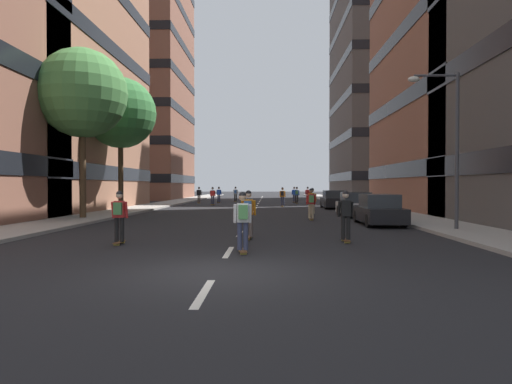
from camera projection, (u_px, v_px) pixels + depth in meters
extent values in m
plane|color=black|center=(256.00, 207.00, 41.21)|extent=(186.13, 186.13, 0.00)
cube|color=#9E9991|center=(165.00, 204.00, 45.37)|extent=(3.13, 85.31, 0.14)
cube|color=#9E9991|center=(351.00, 204.00, 44.80)|extent=(3.13, 85.31, 0.14)
cube|color=silver|center=(204.00, 293.00, 8.21)|extent=(0.16, 2.20, 0.01)
cube|color=silver|center=(229.00, 252.00, 13.21)|extent=(0.16, 2.20, 0.01)
cube|color=silver|center=(240.00, 234.00, 18.20)|extent=(0.16, 2.20, 0.01)
cube|color=silver|center=(246.00, 223.00, 23.20)|extent=(0.16, 2.20, 0.01)
cube|color=silver|center=(250.00, 216.00, 28.20)|extent=(0.16, 2.20, 0.01)
cube|color=silver|center=(253.00, 212.00, 33.19)|extent=(0.16, 2.20, 0.01)
cube|color=silver|center=(255.00, 208.00, 38.19)|extent=(0.16, 2.20, 0.01)
cube|color=silver|center=(257.00, 205.00, 43.19)|extent=(0.16, 2.20, 0.01)
cube|color=silver|center=(258.00, 203.00, 48.19)|extent=(0.16, 2.20, 0.01)
cube|color=silver|center=(259.00, 202.00, 53.18)|extent=(0.16, 2.20, 0.01)
cube|color=silver|center=(260.00, 200.00, 58.18)|extent=(0.16, 2.20, 0.01)
cube|color=silver|center=(261.00, 199.00, 63.18)|extent=(0.16, 2.20, 0.01)
cube|color=silver|center=(262.00, 198.00, 68.17)|extent=(0.16, 2.20, 0.01)
cube|color=silver|center=(262.00, 197.00, 73.17)|extent=(0.16, 2.20, 0.01)
cube|color=silver|center=(263.00, 196.00, 78.17)|extent=(0.16, 2.20, 0.01)
cube|color=black|center=(20.00, 173.00, 35.21)|extent=(14.92, 21.02, 1.10)
cube|color=black|center=(20.00, 112.00, 35.13)|extent=(14.92, 21.02, 1.10)
cube|color=black|center=(19.00, 50.00, 35.06)|extent=(14.92, 21.02, 1.10)
cube|color=brown|center=(132.00, 67.00, 63.79)|extent=(14.80, 17.44, 37.36)
cube|color=black|center=(132.00, 179.00, 64.04)|extent=(14.92, 17.56, 1.10)
cube|color=black|center=(132.00, 146.00, 63.97)|extent=(14.92, 17.56, 1.10)
cube|color=black|center=(132.00, 113.00, 63.89)|extent=(14.92, 17.56, 1.10)
cube|color=black|center=(132.00, 80.00, 63.82)|extent=(14.92, 17.56, 1.10)
cube|color=black|center=(132.00, 47.00, 63.75)|extent=(14.92, 17.56, 1.10)
cube|color=black|center=(132.00, 14.00, 63.67)|extent=(14.92, 17.56, 1.10)
cube|color=brown|center=(497.00, 8.00, 33.91)|extent=(14.80, 19.00, 30.66)
cube|color=black|center=(495.00, 171.00, 34.10)|extent=(14.92, 19.12, 1.10)
cube|color=black|center=(496.00, 103.00, 34.02)|extent=(14.92, 19.12, 1.10)
cube|color=black|center=(497.00, 35.00, 33.94)|extent=(14.92, 19.12, 1.10)
cube|color=#4C4744|center=(392.00, 70.00, 62.70)|extent=(14.80, 20.19, 35.92)
cube|color=black|center=(392.00, 177.00, 62.93)|extent=(14.92, 20.31, 1.10)
cube|color=black|center=(392.00, 140.00, 62.85)|extent=(14.92, 20.31, 1.10)
cube|color=black|center=(392.00, 103.00, 62.77)|extent=(14.92, 20.31, 1.10)
cube|color=black|center=(392.00, 66.00, 62.69)|extent=(14.92, 20.31, 1.10)
cube|color=black|center=(393.00, 29.00, 62.61)|extent=(14.92, 20.31, 1.10)
cube|color=black|center=(333.00, 202.00, 37.89)|extent=(1.80, 4.40, 0.70)
cube|color=#2D3338|center=(334.00, 194.00, 37.73)|extent=(1.60, 2.10, 0.64)
cylinder|color=black|center=(322.00, 204.00, 39.37)|extent=(0.22, 0.64, 0.64)
cylinder|color=black|center=(340.00, 204.00, 39.32)|extent=(0.22, 0.64, 0.64)
cylinder|color=black|center=(326.00, 205.00, 36.47)|extent=(0.22, 0.64, 0.64)
cylinder|color=black|center=(346.00, 205.00, 36.42)|extent=(0.22, 0.64, 0.64)
cube|color=black|center=(379.00, 214.00, 22.20)|extent=(1.80, 4.40, 0.70)
cube|color=#2D3338|center=(379.00, 201.00, 22.04)|extent=(1.60, 2.10, 0.64)
cylinder|color=black|center=(357.00, 216.00, 23.68)|extent=(0.22, 0.64, 0.64)
cylinder|color=black|center=(387.00, 216.00, 23.63)|extent=(0.22, 0.64, 0.64)
cylinder|color=black|center=(369.00, 221.00, 20.78)|extent=(0.22, 0.64, 0.64)
cylinder|color=black|center=(404.00, 221.00, 20.73)|extent=(0.22, 0.64, 0.64)
cube|color=silver|center=(355.00, 208.00, 28.31)|extent=(1.80, 4.40, 0.70)
cube|color=#2D3338|center=(356.00, 197.00, 28.15)|extent=(1.60, 2.10, 0.64)
cylinder|color=black|center=(339.00, 210.00, 29.79)|extent=(0.22, 0.64, 0.64)
cylinder|color=black|center=(363.00, 210.00, 29.74)|extent=(0.22, 0.64, 0.64)
cylinder|color=black|center=(346.00, 213.00, 26.89)|extent=(0.22, 0.64, 0.64)
cylinder|color=black|center=(373.00, 213.00, 26.84)|extent=(0.22, 0.64, 0.64)
cylinder|color=#4C3823|center=(121.00, 174.00, 31.90)|extent=(0.36, 0.36, 5.18)
sphere|color=#387A3D|center=(120.00, 113.00, 31.83)|extent=(4.98, 4.98, 4.98)
cylinder|color=#4C3823|center=(83.00, 171.00, 25.40)|extent=(0.36, 0.36, 5.25)
sphere|color=#478442|center=(82.00, 93.00, 25.33)|extent=(5.00, 5.00, 5.00)
cylinder|color=#3F3F44|center=(457.00, 151.00, 18.80)|extent=(0.16, 0.16, 6.50)
cylinder|color=#3F3F44|center=(436.00, 75.00, 18.78)|extent=(1.80, 0.10, 0.10)
ellipsoid|color=silver|center=(414.00, 79.00, 18.81)|extent=(0.50, 0.30, 0.24)
cube|color=brown|center=(283.00, 206.00, 40.84)|extent=(0.32, 0.92, 0.02)
cylinder|color=#D8BF4C|center=(283.00, 206.00, 41.15)|extent=(0.19, 0.09, 0.07)
cylinder|color=#D8BF4C|center=(282.00, 206.00, 40.52)|extent=(0.19, 0.09, 0.07)
cylinder|color=#2D334C|center=(282.00, 201.00, 40.85)|extent=(0.16, 0.16, 0.80)
cylinder|color=#2D334C|center=(283.00, 201.00, 40.82)|extent=(0.16, 0.16, 0.80)
cube|color=orange|center=(283.00, 194.00, 40.82)|extent=(0.34, 0.24, 0.55)
cylinder|color=orange|center=(280.00, 194.00, 40.91)|extent=(0.12, 0.24, 0.55)
cylinder|color=orange|center=(285.00, 194.00, 40.83)|extent=(0.12, 0.24, 0.55)
sphere|color=#997051|center=(283.00, 189.00, 40.83)|extent=(0.22, 0.22, 0.22)
sphere|color=black|center=(283.00, 188.00, 40.83)|extent=(0.21, 0.21, 0.21)
cube|color=black|center=(282.00, 194.00, 40.64)|extent=(0.28, 0.19, 0.40)
cube|color=brown|center=(119.00, 242.00, 14.93)|extent=(0.25, 0.91, 0.02)
cylinder|color=#D8BF4C|center=(122.00, 242.00, 15.25)|extent=(0.18, 0.08, 0.07)
cylinder|color=#D8BF4C|center=(117.00, 245.00, 14.61)|extent=(0.18, 0.08, 0.07)
cylinder|color=black|center=(117.00, 230.00, 14.92)|extent=(0.15, 0.15, 0.80)
cylinder|color=black|center=(122.00, 230.00, 14.92)|extent=(0.15, 0.15, 0.80)
cube|color=red|center=(119.00, 209.00, 14.91)|extent=(0.33, 0.22, 0.55)
cylinder|color=red|center=(113.00, 210.00, 14.96)|extent=(0.10, 0.23, 0.55)
cylinder|color=red|center=(126.00, 210.00, 14.97)|extent=(0.10, 0.23, 0.55)
sphere|color=beige|center=(119.00, 195.00, 14.92)|extent=(0.22, 0.22, 0.22)
sphere|color=black|center=(119.00, 194.00, 14.92)|extent=(0.21, 0.21, 0.21)
cube|color=#4C8C4C|center=(118.00, 209.00, 14.73)|extent=(0.27, 0.17, 0.40)
cube|color=brown|center=(294.00, 202.00, 50.47)|extent=(0.40, 0.92, 0.02)
cylinder|color=#D8BF4C|center=(293.00, 202.00, 50.79)|extent=(0.19, 0.11, 0.07)
cylinder|color=#D8BF4C|center=(295.00, 202.00, 50.16)|extent=(0.19, 0.11, 0.07)
cylinder|color=#2D334C|center=(293.00, 198.00, 50.45)|extent=(0.17, 0.17, 0.80)
cylinder|color=#2D334C|center=(295.00, 198.00, 50.48)|extent=(0.17, 0.17, 0.80)
cube|color=blue|center=(294.00, 192.00, 50.45)|extent=(0.36, 0.27, 0.55)
cylinder|color=blue|center=(292.00, 192.00, 50.46)|extent=(0.14, 0.24, 0.55)
cylinder|color=blue|center=(296.00, 192.00, 50.55)|extent=(0.14, 0.24, 0.55)
sphere|color=beige|center=(294.00, 188.00, 50.47)|extent=(0.22, 0.22, 0.22)
sphere|color=black|center=(294.00, 188.00, 50.47)|extent=(0.21, 0.21, 0.21)
cube|color=brown|center=(248.00, 237.00, 16.37)|extent=(0.26, 0.91, 0.02)
cylinder|color=#D8BF4C|center=(249.00, 237.00, 16.69)|extent=(0.18, 0.08, 0.07)
cylinder|color=#D8BF4C|center=(247.00, 239.00, 16.05)|extent=(0.18, 0.08, 0.07)
cylinder|color=#594C47|center=(246.00, 226.00, 16.37)|extent=(0.15, 0.15, 0.80)
cylinder|color=#594C47|center=(251.00, 226.00, 16.35)|extent=(0.15, 0.15, 0.80)
cube|color=orange|center=(248.00, 207.00, 16.35)|extent=(0.33, 0.22, 0.55)
cylinder|color=orange|center=(243.00, 208.00, 16.42)|extent=(0.10, 0.23, 0.55)
cylinder|color=orange|center=(255.00, 208.00, 16.38)|extent=(0.10, 0.23, 0.55)
sphere|color=beige|center=(248.00, 195.00, 16.36)|extent=(0.22, 0.22, 0.22)
sphere|color=black|center=(248.00, 193.00, 16.36)|extent=(0.21, 0.21, 0.21)
cube|color=#3F72BF|center=(248.00, 206.00, 16.17)|extent=(0.27, 0.18, 0.40)
cube|color=brown|center=(219.00, 202.00, 49.66)|extent=(0.35, 0.92, 0.02)
cylinder|color=#D8BF4C|center=(220.00, 202.00, 49.98)|extent=(0.19, 0.10, 0.07)
cylinder|color=#D8BF4C|center=(218.00, 203.00, 49.35)|extent=(0.19, 0.10, 0.07)
cylinder|color=#2D334C|center=(218.00, 198.00, 49.67)|extent=(0.16, 0.16, 0.80)
cylinder|color=#2D334C|center=(220.00, 198.00, 49.64)|extent=(0.16, 0.16, 0.80)
cube|color=blue|center=(219.00, 192.00, 49.64)|extent=(0.35, 0.25, 0.55)
cylinder|color=blue|center=(217.00, 192.00, 49.74)|extent=(0.13, 0.24, 0.55)
cylinder|color=blue|center=(221.00, 192.00, 49.65)|extent=(0.13, 0.24, 0.55)
sphere|color=#997051|center=(219.00, 188.00, 49.66)|extent=(0.22, 0.22, 0.22)
sphere|color=black|center=(219.00, 188.00, 49.66)|extent=(0.21, 0.21, 0.21)
cube|color=brown|center=(236.00, 201.00, 52.75)|extent=(0.23, 0.91, 0.02)
cylinder|color=#D8BF4C|center=(236.00, 201.00, 53.07)|extent=(0.18, 0.08, 0.07)
cylinder|color=#D8BF4C|center=(235.00, 202.00, 52.43)|extent=(0.18, 0.08, 0.07)
cylinder|color=black|center=(235.00, 198.00, 52.75)|extent=(0.14, 0.14, 0.80)
cylinder|color=black|center=(236.00, 198.00, 52.73)|extent=(0.14, 0.14, 0.80)
cube|color=white|center=(236.00, 192.00, 52.73)|extent=(0.33, 0.21, 0.55)
cylinder|color=white|center=(234.00, 192.00, 52.79)|extent=(0.10, 0.23, 0.55)
cylinder|color=white|center=(237.00, 192.00, 52.77)|extent=(0.10, 0.23, 0.55)
sphere|color=#997051|center=(236.00, 188.00, 52.74)|extent=(0.22, 0.22, 0.22)
sphere|color=black|center=(236.00, 188.00, 52.74)|extent=(0.21, 0.21, 0.21)
cube|color=#3F72BF|center=(235.00, 192.00, 52.55)|extent=(0.26, 0.17, 0.40)
cube|color=brown|center=(346.00, 240.00, 15.52)|extent=(0.21, 0.90, 0.02)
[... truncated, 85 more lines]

